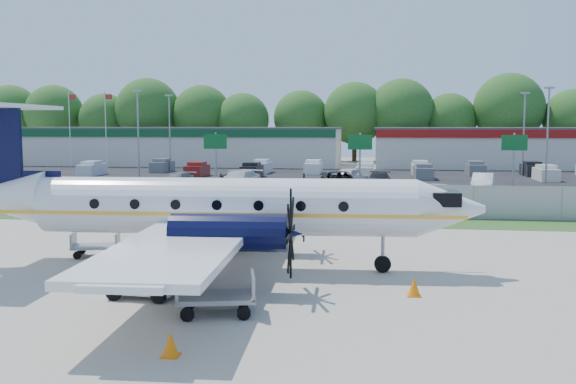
# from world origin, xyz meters

# --- Properties ---
(ground) EXTENTS (170.00, 170.00, 0.00)m
(ground) POSITION_xyz_m (0.00, 0.00, 0.00)
(ground) COLOR #B0A595
(ground) RESTS_ON ground
(grass_verge) EXTENTS (170.00, 4.00, 0.02)m
(grass_verge) POSITION_xyz_m (0.00, 12.00, 0.01)
(grass_verge) COLOR #2D561E
(grass_verge) RESTS_ON ground
(access_road) EXTENTS (170.00, 8.00, 0.02)m
(access_road) POSITION_xyz_m (0.00, 19.00, 0.01)
(access_road) COLOR black
(access_road) RESTS_ON ground
(parking_lot) EXTENTS (170.00, 32.00, 0.02)m
(parking_lot) POSITION_xyz_m (0.00, 40.00, 0.01)
(parking_lot) COLOR black
(parking_lot) RESTS_ON ground
(perimeter_fence) EXTENTS (120.00, 0.06, 1.99)m
(perimeter_fence) POSITION_xyz_m (0.00, 14.00, 1.00)
(perimeter_fence) COLOR gray
(perimeter_fence) RESTS_ON ground
(building_west) EXTENTS (46.40, 12.40, 5.24)m
(building_west) POSITION_xyz_m (-24.00, 61.98, 2.63)
(building_west) COLOR silver
(building_west) RESTS_ON ground
(building_east) EXTENTS (44.40, 12.40, 5.24)m
(building_east) POSITION_xyz_m (26.00, 61.98, 2.63)
(building_east) COLOR silver
(building_east) RESTS_ON ground
(sign_left) EXTENTS (1.80, 0.26, 5.00)m
(sign_left) POSITION_xyz_m (-8.00, 22.91, 3.61)
(sign_left) COLOR gray
(sign_left) RESTS_ON ground
(sign_mid) EXTENTS (1.80, 0.26, 5.00)m
(sign_mid) POSITION_xyz_m (3.00, 22.91, 3.61)
(sign_mid) COLOR gray
(sign_mid) RESTS_ON ground
(sign_right) EXTENTS (1.80, 0.26, 5.00)m
(sign_right) POSITION_xyz_m (14.00, 22.91, 3.61)
(sign_right) COLOR gray
(sign_right) RESTS_ON ground
(flagpole_west) EXTENTS (1.06, 0.12, 10.00)m
(flagpole_west) POSITION_xyz_m (-35.92, 55.00, 5.64)
(flagpole_west) COLOR silver
(flagpole_west) RESTS_ON ground
(flagpole_east) EXTENTS (1.06, 0.12, 10.00)m
(flagpole_east) POSITION_xyz_m (-30.92, 55.00, 5.64)
(flagpole_east) COLOR silver
(flagpole_east) RESTS_ON ground
(light_pole_nw) EXTENTS (0.90, 0.35, 9.09)m
(light_pole_nw) POSITION_xyz_m (-20.00, 38.00, 5.23)
(light_pole_nw) COLOR gray
(light_pole_nw) RESTS_ON ground
(light_pole_ne) EXTENTS (0.90, 0.35, 9.09)m
(light_pole_ne) POSITION_xyz_m (20.00, 38.00, 5.23)
(light_pole_ne) COLOR gray
(light_pole_ne) RESTS_ON ground
(light_pole_sw) EXTENTS (0.90, 0.35, 9.09)m
(light_pole_sw) POSITION_xyz_m (-20.00, 48.00, 5.23)
(light_pole_sw) COLOR gray
(light_pole_sw) RESTS_ON ground
(light_pole_se) EXTENTS (0.90, 0.35, 9.09)m
(light_pole_se) POSITION_xyz_m (20.00, 48.00, 5.23)
(light_pole_se) COLOR gray
(light_pole_se) RESTS_ON ground
(tree_line) EXTENTS (112.00, 6.00, 14.00)m
(tree_line) POSITION_xyz_m (0.00, 74.00, 0.00)
(tree_line) COLOR #255519
(tree_line) RESTS_ON ground
(aircraft) EXTENTS (20.65, 20.37, 6.40)m
(aircraft) POSITION_xyz_m (-1.83, -1.10, 2.47)
(aircraft) COLOR silver
(aircraft) RESTS_ON ground
(pushback_tug) EXTENTS (2.25, 1.70, 1.16)m
(pushback_tug) POSITION_xyz_m (-3.01, -5.32, 0.55)
(pushback_tug) COLOR silver
(pushback_tug) RESTS_ON ground
(baggage_cart_near) EXTENTS (2.55, 1.86, 1.21)m
(baggage_cart_near) POSITION_xyz_m (-0.32, -6.94, 0.56)
(baggage_cart_near) COLOR gray
(baggage_cart_near) RESTS_ON ground
(baggage_cart_far) EXTENTS (2.17, 1.63, 1.01)m
(baggage_cart_far) POSITION_xyz_m (-7.49, 0.52, 0.47)
(baggage_cart_far) COLOR gray
(baggage_cart_far) RESTS_ON ground
(cone_nose) EXTENTS (0.43, 0.43, 0.62)m
(cone_nose) POSITION_xyz_m (5.59, -4.04, 0.29)
(cone_nose) COLOR orange
(cone_nose) RESTS_ON ground
(cone_port_wing) EXTENTS (0.42, 0.42, 0.60)m
(cone_port_wing) POSITION_xyz_m (-0.55, -10.45, 0.29)
(cone_port_wing) COLOR orange
(cone_port_wing) RESTS_ON ground
(cone_starboard_wing) EXTENTS (0.41, 0.41, 0.59)m
(cone_starboard_wing) POSITION_xyz_m (-5.17, 8.12, 0.28)
(cone_starboard_wing) COLOR orange
(cone_starboard_wing) RESTS_ON ground
(road_car_west) EXTENTS (5.54, 2.77, 1.54)m
(road_car_west) POSITION_xyz_m (-15.58, 17.23, 0.00)
(road_car_west) COLOR #595B5E
(road_car_west) RESTS_ON ground
(road_car_mid) EXTENTS (5.78, 4.20, 1.46)m
(road_car_mid) POSITION_xyz_m (8.06, 20.95, 0.00)
(road_car_mid) COLOR silver
(road_car_mid) RESTS_ON ground
(parked_car_a) EXTENTS (2.65, 5.06, 1.40)m
(parked_car_a) POSITION_xyz_m (-13.14, 29.08, 0.00)
(parked_car_a) COLOR #595B5E
(parked_car_a) RESTS_ON ground
(parked_car_b) EXTENTS (3.64, 6.16, 1.67)m
(parked_car_b) POSITION_xyz_m (-7.45, 28.60, 0.00)
(parked_car_b) COLOR silver
(parked_car_b) RESTS_ON ground
(parked_car_c) EXTENTS (3.99, 6.46, 1.67)m
(parked_car_c) POSITION_xyz_m (1.22, 28.82, 0.00)
(parked_car_c) COLOR black
(parked_car_c) RESTS_ON ground
(parked_car_d) EXTENTS (2.43, 5.37, 1.52)m
(parked_car_d) POSITION_xyz_m (4.41, 29.90, 0.00)
(parked_car_d) COLOR black
(parked_car_d) RESTS_ON ground
(parked_car_e) EXTENTS (2.60, 5.01, 1.57)m
(parked_car_e) POSITION_xyz_m (13.00, 29.85, 0.00)
(parked_car_e) COLOR silver
(parked_car_e) RESTS_ON ground
(parked_car_f) EXTENTS (3.30, 4.74, 1.50)m
(parked_car_f) POSITION_xyz_m (-8.91, 35.05, 0.00)
(parked_car_f) COLOR #595B5E
(parked_car_f) RESTS_ON ground
(parked_car_g) EXTENTS (3.61, 5.11, 1.62)m
(parked_car_g) POSITION_xyz_m (1.83, 35.41, 0.00)
(parked_car_g) COLOR silver
(parked_car_g) RESTS_ON ground
(far_parking_rows) EXTENTS (56.00, 10.00, 1.60)m
(far_parking_rows) POSITION_xyz_m (0.00, 45.00, 0.00)
(far_parking_rows) COLOR gray
(far_parking_rows) RESTS_ON ground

